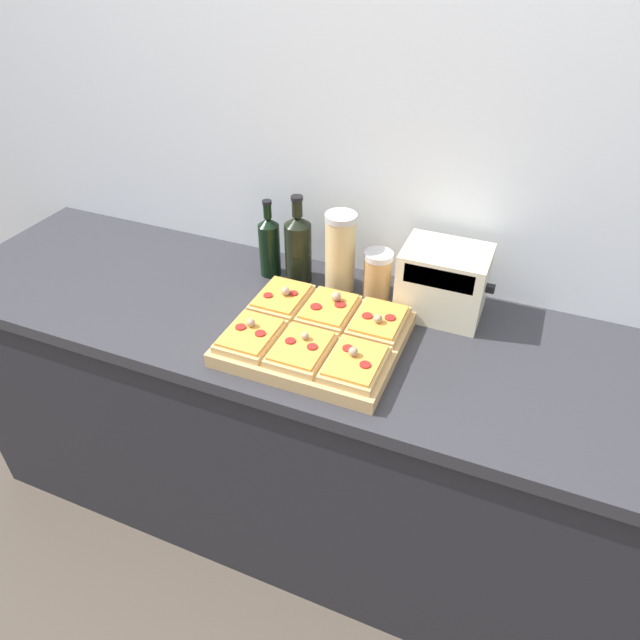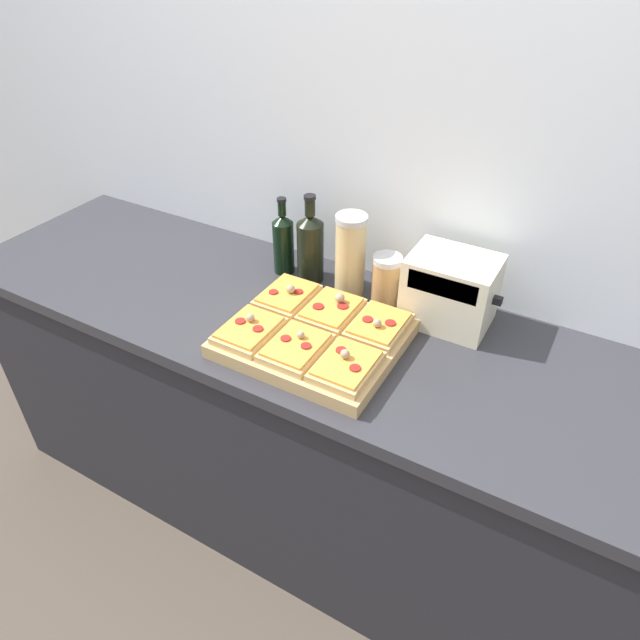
{
  "view_description": "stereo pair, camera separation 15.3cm",
  "coord_description": "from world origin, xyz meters",
  "px_view_note": "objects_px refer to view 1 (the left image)",
  "views": [
    {
      "loc": [
        0.4,
        -0.88,
        1.87
      ],
      "look_at": [
        -0.07,
        0.26,
        0.96
      ],
      "focal_mm": 32.0,
      "sensor_mm": 36.0,
      "label": 1
    },
    {
      "loc": [
        0.54,
        -0.81,
        1.87
      ],
      "look_at": [
        -0.07,
        0.26,
        0.96
      ],
      "focal_mm": 32.0,
      "sensor_mm": 36.0,
      "label": 2
    }
  ],
  "objects_px": {
    "toaster_oven": "(443,282)",
    "wine_bottle": "(298,247)",
    "grain_jar_short": "(377,275)",
    "olive_oil_bottle": "(269,245)",
    "grain_jar_tall": "(340,253)",
    "cutting_board": "(316,338)"
  },
  "relations": [
    {
      "from": "toaster_oven",
      "to": "wine_bottle",
      "type": "bearing_deg",
      "value": 179.89
    },
    {
      "from": "wine_bottle",
      "to": "grain_jar_short",
      "type": "distance_m",
      "value": 0.26
    },
    {
      "from": "olive_oil_bottle",
      "to": "grain_jar_tall",
      "type": "relative_size",
      "value": 1.0
    },
    {
      "from": "wine_bottle",
      "to": "cutting_board",
      "type": "bearing_deg",
      "value": -57.76
    },
    {
      "from": "grain_jar_short",
      "to": "olive_oil_bottle",
      "type": "bearing_deg",
      "value": 180.0
    },
    {
      "from": "wine_bottle",
      "to": "olive_oil_bottle",
      "type": "bearing_deg",
      "value": 180.0
    },
    {
      "from": "cutting_board",
      "to": "grain_jar_short",
      "type": "relative_size",
      "value": 2.96
    },
    {
      "from": "olive_oil_bottle",
      "to": "grain_jar_short",
      "type": "relative_size",
      "value": 1.65
    },
    {
      "from": "toaster_oven",
      "to": "grain_jar_tall",
      "type": "bearing_deg",
      "value": 179.84
    },
    {
      "from": "grain_jar_tall",
      "to": "grain_jar_short",
      "type": "relative_size",
      "value": 1.65
    },
    {
      "from": "wine_bottle",
      "to": "grain_jar_tall",
      "type": "height_order",
      "value": "wine_bottle"
    },
    {
      "from": "grain_jar_short",
      "to": "wine_bottle",
      "type": "bearing_deg",
      "value": 180.0
    },
    {
      "from": "cutting_board",
      "to": "olive_oil_bottle",
      "type": "xyz_separation_m",
      "value": [
        -0.27,
        0.28,
        0.08
      ]
    },
    {
      "from": "wine_bottle",
      "to": "grain_jar_short",
      "type": "height_order",
      "value": "wine_bottle"
    },
    {
      "from": "olive_oil_bottle",
      "to": "wine_bottle",
      "type": "bearing_deg",
      "value": 0.0
    },
    {
      "from": "grain_jar_tall",
      "to": "grain_jar_short",
      "type": "height_order",
      "value": "grain_jar_tall"
    },
    {
      "from": "wine_bottle",
      "to": "grain_jar_short",
      "type": "xyz_separation_m",
      "value": [
        0.26,
        0.0,
        -0.04
      ]
    },
    {
      "from": "grain_jar_short",
      "to": "cutting_board",
      "type": "bearing_deg",
      "value": -106.13
    },
    {
      "from": "grain_jar_tall",
      "to": "wine_bottle",
      "type": "bearing_deg",
      "value": 180.0
    },
    {
      "from": "olive_oil_bottle",
      "to": "grain_jar_short",
      "type": "bearing_deg",
      "value": 0.0
    },
    {
      "from": "wine_bottle",
      "to": "toaster_oven",
      "type": "height_order",
      "value": "wine_bottle"
    },
    {
      "from": "cutting_board",
      "to": "wine_bottle",
      "type": "relative_size",
      "value": 1.6
    }
  ]
}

